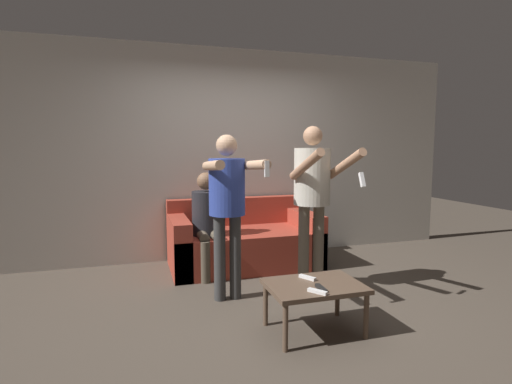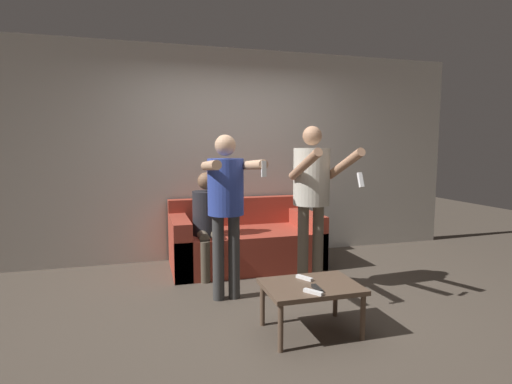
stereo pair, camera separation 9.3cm
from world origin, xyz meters
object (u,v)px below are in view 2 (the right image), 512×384
(person_standing_left, at_px, (226,197))
(coffee_table, at_px, (311,290))
(person_seated, at_px, (208,219))
(remote_mid, at_px, (317,289))
(couch, at_px, (244,243))
(remote_near, at_px, (313,292))
(remote_far, at_px, (304,278))
(person_standing_right, at_px, (312,187))

(person_standing_left, relative_size, coffee_table, 2.13)
(person_seated, bearing_deg, remote_mid, -73.26)
(couch, bearing_deg, person_standing_left, -112.71)
(remote_near, distance_m, remote_far, 0.31)
(person_standing_left, distance_m, person_standing_right, 0.87)
(remote_near, height_order, remote_mid, same)
(person_standing_right, distance_m, remote_near, 1.30)
(person_standing_right, height_order, remote_far, person_standing_right)
(coffee_table, bearing_deg, person_seated, 108.26)
(remote_far, bearing_deg, remote_mid, -90.82)
(couch, height_order, person_seated, person_seated)
(person_standing_right, distance_m, person_seated, 1.29)
(person_standing_left, xyz_separation_m, coffee_table, (0.49, -0.84, -0.64))
(remote_mid, relative_size, remote_far, 1.02)
(person_seated, bearing_deg, couch, 25.00)
(coffee_table, height_order, remote_near, remote_near)
(person_seated, height_order, remote_far, person_seated)
(person_seated, xyz_separation_m, coffee_table, (0.54, -1.65, -0.30))
(person_standing_right, xyz_separation_m, remote_near, (-0.44, -1.03, -0.65))
(couch, distance_m, remote_far, 1.76)
(coffee_table, relative_size, remote_near, 5.14)
(remote_mid, xyz_separation_m, remote_far, (0.00, 0.25, 0.00))
(coffee_table, distance_m, remote_far, 0.13)
(remote_far, bearing_deg, remote_near, -101.18)
(person_standing_right, distance_m, remote_mid, 1.23)
(person_standing_right, bearing_deg, remote_near, -113.06)
(couch, height_order, remote_far, couch)
(person_seated, height_order, remote_mid, person_seated)
(person_standing_right, relative_size, person_seated, 1.42)
(person_standing_left, xyz_separation_m, remote_far, (0.49, -0.72, -0.59))
(person_seated, bearing_deg, remote_near, -75.42)
(person_standing_left, xyz_separation_m, remote_mid, (0.48, -0.97, -0.59))
(person_standing_left, distance_m, person_seated, 0.88)
(remote_mid, bearing_deg, person_standing_left, 116.41)
(person_seated, relative_size, remote_near, 8.16)
(person_seated, relative_size, remote_mid, 7.69)
(person_seated, distance_m, coffee_table, 1.76)
(couch, xyz_separation_m, person_standing_left, (-0.43, -1.03, 0.71))
(coffee_table, relative_size, remote_far, 4.95)
(couch, relative_size, remote_near, 12.39)
(person_seated, bearing_deg, person_standing_left, -86.30)
(couch, relative_size, person_seated, 1.52)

